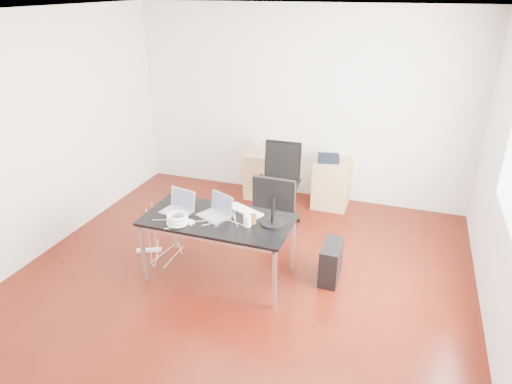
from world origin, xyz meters
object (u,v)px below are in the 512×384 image
(desk, at_px, (218,223))
(filing_cabinet_right, at_px, (332,183))
(office_chair, at_px, (279,180))
(filing_cabinet_left, at_px, (264,174))
(pc_tower, at_px, (331,262))

(desk, height_order, filing_cabinet_right, desk)
(office_chair, xyz_separation_m, filing_cabinet_left, (-0.45, 0.70, -0.26))
(desk, bearing_deg, office_chair, 80.70)
(filing_cabinet_right, bearing_deg, pc_tower, -79.43)
(desk, xyz_separation_m, pc_tower, (1.19, 0.34, -0.46))
(desk, relative_size, office_chair, 1.48)
(desk, xyz_separation_m, filing_cabinet_right, (0.85, 2.21, -0.33))
(office_chair, relative_size, pc_tower, 2.40)
(filing_cabinet_left, height_order, filing_cabinet_right, same)
(filing_cabinet_left, height_order, pc_tower, filing_cabinet_left)
(filing_cabinet_left, bearing_deg, desk, -84.63)
(filing_cabinet_right, relative_size, pc_tower, 1.56)
(desk, height_order, filing_cabinet_left, desk)
(desk, bearing_deg, filing_cabinet_left, 95.37)
(filing_cabinet_left, relative_size, pc_tower, 1.56)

